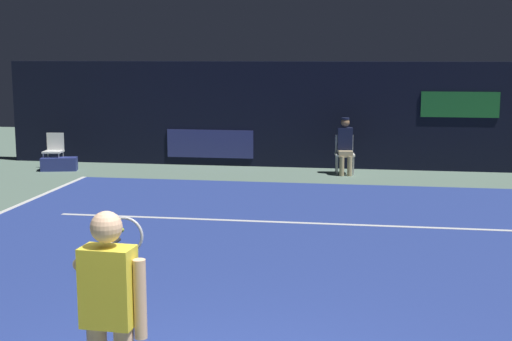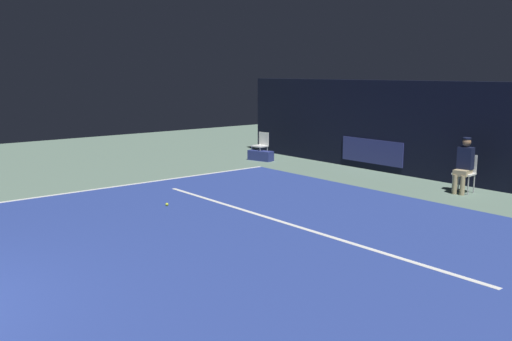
# 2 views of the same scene
# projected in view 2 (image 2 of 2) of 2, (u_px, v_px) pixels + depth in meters

# --- Properties ---
(ground_plane) EXTENTS (32.08, 32.08, 0.00)m
(ground_plane) POSITION_uv_depth(u_px,v_px,m) (199.00, 245.00, 9.24)
(ground_plane) COLOR slate
(court_surface) EXTENTS (10.62, 11.39, 0.01)m
(court_surface) POSITION_uv_depth(u_px,v_px,m) (199.00, 245.00, 9.24)
(court_surface) COLOR navy
(court_surface) RESTS_ON ground
(line_sideline_right) EXTENTS (0.10, 11.39, 0.01)m
(line_sideline_right) POSITION_uv_depth(u_px,v_px,m) (76.00, 192.00, 13.25)
(line_sideline_right) COLOR white
(line_sideline_right) RESTS_ON court_surface
(line_service) EXTENTS (8.28, 0.10, 0.01)m
(line_service) POSITION_uv_depth(u_px,v_px,m) (288.00, 224.00, 10.48)
(line_service) COLOR white
(line_service) RESTS_ON court_surface
(back_wall) EXTENTS (16.12, 0.33, 2.60)m
(back_wall) POSITION_uv_depth(u_px,v_px,m) (465.00, 134.00, 14.03)
(back_wall) COLOR black
(back_wall) RESTS_ON ground
(line_judge_on_chair) EXTENTS (0.49, 0.57, 1.32)m
(line_judge_on_chair) POSITION_uv_depth(u_px,v_px,m) (464.00, 164.00, 13.09)
(line_judge_on_chair) COLOR white
(line_judge_on_chair) RESTS_ON ground
(courtside_chair_near) EXTENTS (0.48, 0.46, 0.88)m
(courtside_chair_near) POSITION_uv_depth(u_px,v_px,m) (261.00, 144.00, 18.24)
(courtside_chair_near) COLOR white
(courtside_chair_near) RESTS_ON ground
(tennis_ball) EXTENTS (0.07, 0.07, 0.07)m
(tennis_ball) POSITION_uv_depth(u_px,v_px,m) (167.00, 204.00, 11.87)
(tennis_ball) COLOR #CCE033
(tennis_ball) RESTS_ON court_surface
(equipment_bag) EXTENTS (0.89, 0.51, 0.32)m
(equipment_bag) POSITION_uv_depth(u_px,v_px,m) (261.00, 156.00, 18.03)
(equipment_bag) COLOR navy
(equipment_bag) RESTS_ON ground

